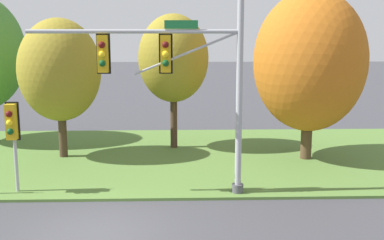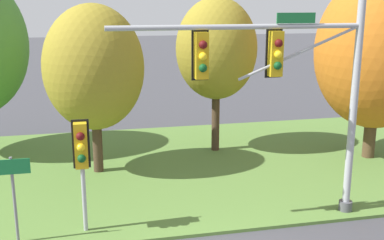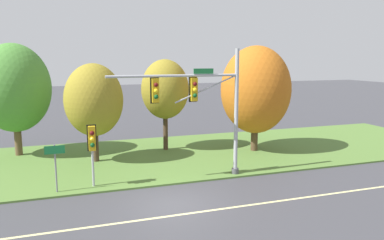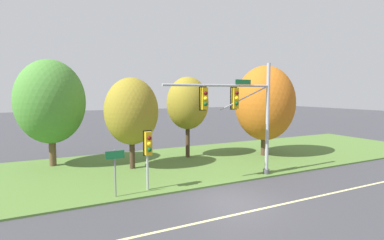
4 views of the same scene
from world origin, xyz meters
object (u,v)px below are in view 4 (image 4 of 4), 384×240
(route_sign_post, at_px, (115,165))
(tree_left_of_mast, at_px, (131,111))
(tree_nearest_road, at_px, (50,102))
(tree_behind_signpost, at_px, (188,103))
(tree_mid_verge, at_px, (265,103))
(pedestrian_signal_near_kerb, at_px, (148,147))
(traffic_signal_mast, at_px, (242,109))

(route_sign_post, relative_size, tree_left_of_mast, 0.38)
(tree_nearest_road, relative_size, tree_behind_signpost, 1.16)
(tree_nearest_road, relative_size, tree_mid_verge, 1.02)
(pedestrian_signal_near_kerb, height_order, route_sign_post, pedestrian_signal_near_kerb)
(tree_left_of_mast, bearing_deg, pedestrian_signal_near_kerb, -95.83)
(pedestrian_signal_near_kerb, bearing_deg, route_sign_post, -175.09)
(tree_behind_signpost, height_order, tree_mid_verge, tree_mid_verge)
(pedestrian_signal_near_kerb, bearing_deg, tree_nearest_road, 117.60)
(route_sign_post, bearing_deg, tree_nearest_road, 106.89)
(traffic_signal_mast, relative_size, pedestrian_signal_near_kerb, 2.26)
(pedestrian_signal_near_kerb, xyz_separation_m, route_sign_post, (-1.76, -0.15, -0.74))
(tree_left_of_mast, bearing_deg, tree_nearest_road, 145.84)
(tree_left_of_mast, xyz_separation_m, tree_mid_verge, (10.84, -0.67, 0.39))
(tree_left_of_mast, bearing_deg, route_sign_post, -113.88)
(tree_nearest_road, distance_m, tree_behind_signpost, 9.93)
(traffic_signal_mast, xyz_separation_m, tree_behind_signpost, (-0.32, 6.79, 0.09))
(pedestrian_signal_near_kerb, relative_size, tree_mid_verge, 0.44)
(route_sign_post, bearing_deg, pedestrian_signal_near_kerb, 4.91)
(pedestrian_signal_near_kerb, xyz_separation_m, tree_mid_verge, (11.35, 4.30, 1.96))
(tree_left_of_mast, bearing_deg, tree_behind_signpost, 17.91)
(traffic_signal_mast, relative_size, tree_behind_signpost, 1.13)
(traffic_signal_mast, xyz_separation_m, tree_left_of_mast, (-5.29, 5.19, -0.31))
(route_sign_post, distance_m, tree_mid_verge, 14.10)
(tree_nearest_road, xyz_separation_m, tree_left_of_mast, (4.81, -3.27, -0.62))
(traffic_signal_mast, xyz_separation_m, tree_nearest_road, (-10.10, 8.45, 0.31))
(traffic_signal_mast, relative_size, tree_left_of_mast, 1.17)
(tree_mid_verge, bearing_deg, route_sign_post, -161.23)
(route_sign_post, bearing_deg, traffic_signal_mast, -0.50)
(traffic_signal_mast, xyz_separation_m, route_sign_post, (-7.56, 0.07, -2.62))
(traffic_signal_mast, relative_size, tree_mid_verge, 0.99)
(pedestrian_signal_near_kerb, relative_size, route_sign_post, 1.35)
(tree_mid_verge, bearing_deg, pedestrian_signal_near_kerb, -159.23)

